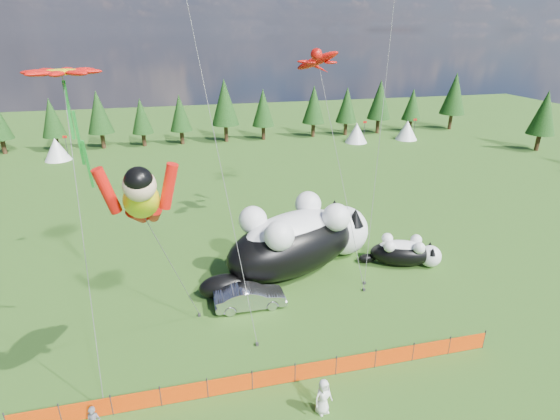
{
  "coord_description": "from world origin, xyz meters",
  "views": [
    {
      "loc": [
        -3.34,
        -18.09,
        15.13
      ],
      "look_at": [
        1.98,
        4.0,
        5.74
      ],
      "focal_mm": 28.0,
      "sensor_mm": 36.0,
      "label": 1
    }
  ],
  "objects": [
    {
      "name": "festival_tents",
      "position": [
        11.0,
        40.0,
        1.4
      ],
      "size": [
        50.0,
        3.2,
        2.8
      ],
      "primitive_type": null,
      "color": "white",
      "rests_on": "ground"
    },
    {
      "name": "superhero_kite",
      "position": [
        -4.82,
        -2.1,
        9.24
      ],
      "size": [
        4.49,
        7.72,
        11.98
      ],
      "color": "yellow",
      "rests_on": "ground"
    },
    {
      "name": "gecko_kite",
      "position": [
        7.22,
        14.11,
        13.04
      ],
      "size": [
        5.41,
        13.78,
        16.79
      ],
      "color": "red",
      "rests_on": "ground"
    },
    {
      "name": "tree_line",
      "position": [
        0.0,
        45.0,
        4.0
      ],
      "size": [
        90.0,
        4.0,
        8.0
      ],
      "primitive_type": null,
      "color": "black",
      "rests_on": "ground"
    },
    {
      "name": "cat_small",
      "position": [
        11.28,
        5.84,
        0.97
      ],
      "size": [
        5.45,
        3.3,
        2.04
      ],
      "rotation": [
        0.0,
        0.0,
        -0.35
      ],
      "color": "black",
      "rests_on": "ground"
    },
    {
      "name": "safety_fence",
      "position": [
        0.0,
        -3.0,
        0.5
      ],
      "size": [
        22.06,
        0.06,
        1.1
      ],
      "color": "#262626",
      "rests_on": "ground"
    },
    {
      "name": "cat_large",
      "position": [
        4.07,
        7.0,
        2.26
      ],
      "size": [
        12.58,
        8.11,
        4.77
      ],
      "rotation": [
        0.0,
        0.0,
        0.4
      ],
      "color": "black",
      "rests_on": "ground"
    },
    {
      "name": "car",
      "position": [
        0.01,
        3.34,
        0.69
      ],
      "size": [
        4.18,
        1.47,
        1.38
      ],
      "primitive_type": "imported",
      "rotation": [
        0.0,
        0.0,
        1.57
      ],
      "color": "#B2B2B7",
      "rests_on": "ground"
    },
    {
      "name": "ground",
      "position": [
        0.0,
        0.0,
        0.0
      ],
      "size": [
        160.0,
        160.0,
        0.0
      ],
      "primitive_type": "plane",
      "color": "#143A0A",
      "rests_on": "ground"
    },
    {
      "name": "spectator_e",
      "position": [
        1.7,
        -4.94,
        0.85
      ],
      "size": [
        0.95,
        0.75,
        1.7
      ],
      "primitive_type": "imported",
      "rotation": [
        0.0,
        0.0,
        0.28
      ],
      "color": "white",
      "rests_on": "ground"
    },
    {
      "name": "flower_kite",
      "position": [
        -7.58,
        1.74,
        13.4
      ],
      "size": [
        3.34,
        6.12,
        14.12
      ],
      "color": "red",
      "rests_on": "ground"
    }
  ]
}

